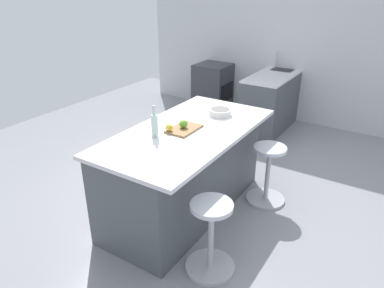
% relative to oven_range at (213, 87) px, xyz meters
% --- Properties ---
extents(ground_plane, '(7.79, 7.79, 0.00)m').
position_rel_oven_range_xyz_m(ground_plane, '(2.65, 1.39, -0.44)').
color(ground_plane, gray).
extents(interior_partition_left, '(0.12, 5.74, 2.99)m').
position_rel_oven_range_xyz_m(interior_partition_left, '(-0.35, 1.39, 1.06)').
color(interior_partition_left, silver).
rests_on(interior_partition_left, ground_plane).
extents(sink_cabinet, '(1.81, 0.60, 1.18)m').
position_rel_oven_range_xyz_m(sink_cabinet, '(-0.00, 1.26, 0.02)').
color(sink_cabinet, '#4C5156').
rests_on(sink_cabinet, ground_plane).
extents(oven_range, '(0.60, 0.61, 0.87)m').
position_rel_oven_range_xyz_m(oven_range, '(0.00, 0.00, 0.00)').
color(oven_range, '#38383D').
rests_on(oven_range, ground_plane).
extents(kitchen_island, '(2.02, 1.03, 0.96)m').
position_rel_oven_range_xyz_m(kitchen_island, '(3.03, 1.37, 0.05)').
color(kitchen_island, '#4C5156').
rests_on(kitchen_island, ground_plane).
extents(stool_by_window, '(0.44, 0.44, 0.68)m').
position_rel_oven_range_xyz_m(stool_by_window, '(2.39, 2.06, -0.12)').
color(stool_by_window, '#B7B7BC').
rests_on(stool_by_window, ground_plane).
extents(stool_middle, '(0.44, 0.44, 0.68)m').
position_rel_oven_range_xyz_m(stool_middle, '(3.66, 2.06, -0.12)').
color(stool_middle, '#B7B7BC').
rests_on(stool_middle, ground_plane).
extents(cutting_board, '(0.36, 0.24, 0.02)m').
position_rel_oven_range_xyz_m(cutting_board, '(3.05, 1.38, 0.53)').
color(cutting_board, olive).
rests_on(cutting_board, kitchen_island).
extents(apple_green, '(0.08, 0.08, 0.08)m').
position_rel_oven_range_xyz_m(apple_green, '(3.05, 1.38, 0.58)').
color(apple_green, '#609E2D').
rests_on(apple_green, cutting_board).
extents(apple_yellow, '(0.07, 0.07, 0.07)m').
position_rel_oven_range_xyz_m(apple_yellow, '(3.19, 1.30, 0.58)').
color(apple_yellow, gold).
rests_on(apple_yellow, cutting_board).
extents(water_bottle, '(0.06, 0.06, 0.31)m').
position_rel_oven_range_xyz_m(water_bottle, '(3.34, 1.24, 0.64)').
color(water_bottle, silver).
rests_on(water_bottle, kitchen_island).
extents(fruit_bowl, '(0.25, 0.25, 0.07)m').
position_rel_oven_range_xyz_m(fruit_bowl, '(2.48, 1.49, 0.56)').
color(fruit_bowl, silver).
rests_on(fruit_bowl, kitchen_island).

